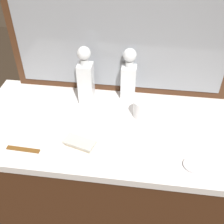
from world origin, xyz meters
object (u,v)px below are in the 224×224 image
(crystal_tumbler_right, at_px, (141,109))
(crystal_decanter_left, at_px, (129,78))
(tortoiseshell_comb, at_px, (23,149))
(crystal_decanter_far_left, at_px, (86,81))
(porcelain_dish, at_px, (193,165))
(silver_brush_far_left, at_px, (80,143))

(crystal_tumbler_right, bearing_deg, crystal_decanter_left, 115.78)
(crystal_tumbler_right, height_order, tortoiseshell_comb, crystal_tumbler_right)
(crystal_decanter_far_left, height_order, crystal_tumbler_right, crystal_decanter_far_left)
(crystal_tumbler_right, bearing_deg, crystal_decanter_far_left, 162.98)
(crystal_decanter_far_left, xyz_separation_m, tortoiseshell_comb, (-0.20, -0.38, -0.12))
(crystal_decanter_far_left, distance_m, porcelain_dish, 0.65)
(crystal_tumbler_right, height_order, porcelain_dish, crystal_tumbler_right)
(crystal_tumbler_right, bearing_deg, tortoiseshell_comb, -148.88)
(crystal_decanter_far_left, relative_size, porcelain_dish, 3.92)
(silver_brush_far_left, bearing_deg, crystal_decanter_far_left, 95.86)
(porcelain_dish, bearing_deg, crystal_tumbler_right, 127.98)
(crystal_tumbler_right, distance_m, tortoiseshell_comb, 0.57)
(crystal_decanter_far_left, bearing_deg, porcelain_dish, -36.35)
(crystal_tumbler_right, xyz_separation_m, porcelain_dish, (0.23, -0.29, -0.04))
(crystal_tumbler_right, relative_size, silver_brush_far_left, 0.61)
(silver_brush_far_left, distance_m, tortoiseshell_comb, 0.24)
(crystal_decanter_left, relative_size, silver_brush_far_left, 1.86)
(silver_brush_far_left, xyz_separation_m, porcelain_dish, (0.48, -0.05, -0.01))
(crystal_tumbler_right, relative_size, tortoiseshell_comb, 0.61)
(tortoiseshell_comb, bearing_deg, crystal_decanter_far_left, 62.18)
(crystal_decanter_far_left, distance_m, crystal_tumbler_right, 0.31)
(crystal_decanter_left, bearing_deg, tortoiseshell_comb, -132.13)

